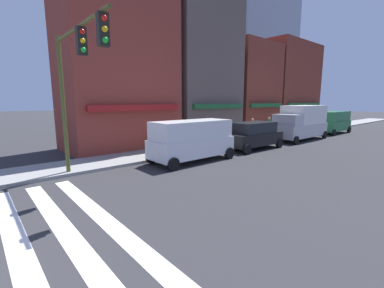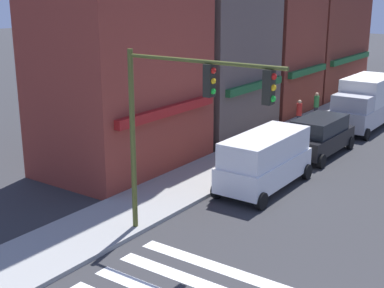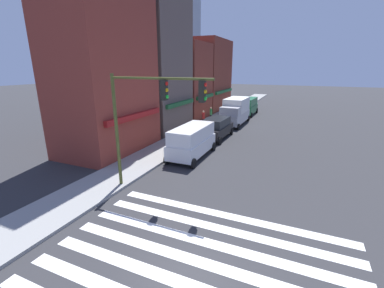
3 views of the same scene
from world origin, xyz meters
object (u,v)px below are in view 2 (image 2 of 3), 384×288
van_white (265,159)px  suv_black (319,135)px  box_truck_silver (365,102)px  pedestrian_red_jacket (299,114)px  traffic_signal (182,109)px  pedestrian_green_top (316,106)px

van_white → suv_black: van_white is taller
suv_black → box_truck_silver: (6.92, -0.00, 0.56)m
suv_black → pedestrian_red_jacket: suv_black is taller
box_truck_silver → traffic_signal: bearing=-178.6°
van_white → pedestrian_red_jacket: size_ratio=2.83×
van_white → box_truck_silver: size_ratio=0.81×
box_truck_silver → pedestrian_red_jacket: box_truck_silver is taller
traffic_signal → pedestrian_green_top: size_ratio=3.52×
van_white → box_truck_silver: (12.74, 0.00, 0.30)m
pedestrian_green_top → pedestrian_red_jacket: bearing=-151.4°
pedestrian_red_jacket → suv_black: bearing=-170.2°
traffic_signal → pedestrian_red_jacket: (15.71, 3.09, -3.48)m
suv_black → pedestrian_green_top: suv_black is taller
traffic_signal → pedestrian_green_top: traffic_signal is taller
van_white → pedestrian_green_top: van_white is taller
traffic_signal → suv_black: 12.56m
traffic_signal → van_white: traffic_signal is taller
pedestrian_green_top → pedestrian_red_jacket: size_ratio=1.00×
suv_black → pedestrian_green_top: 7.08m
traffic_signal → suv_black: bearing=1.6°
traffic_signal → box_truck_silver: size_ratio=1.00×
traffic_signal → van_white: bearing=3.0°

